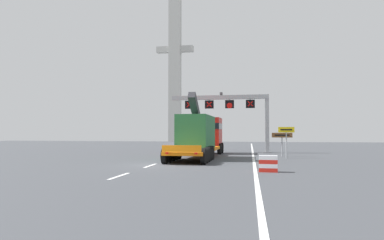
{
  "coord_description": "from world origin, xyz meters",
  "views": [
    {
      "loc": [
        5.92,
        -21.78,
        2.17
      ],
      "look_at": [
        0.32,
        10.51,
        3.39
      ],
      "focal_mm": 31.28,
      "sensor_mm": 36.0,
      "label": 1
    }
  ],
  "objects_px": {
    "heavy_haul_truck_orange": "(201,134)",
    "exit_sign_yellow": "(286,135)",
    "overhead_lane_gantry": "(232,106)",
    "crash_barrier_striped": "(268,164)",
    "tourist_info_sign_brown": "(282,138)",
    "bridge_pylon_distant": "(175,65)"
  },
  "relations": [
    {
      "from": "exit_sign_yellow",
      "to": "tourist_info_sign_brown",
      "type": "xyz_separation_m",
      "value": [
        -0.14,
        2.3,
        -0.29
      ]
    },
    {
      "from": "crash_barrier_striped",
      "to": "bridge_pylon_distant",
      "type": "height_order",
      "value": "bridge_pylon_distant"
    },
    {
      "from": "crash_barrier_striped",
      "to": "overhead_lane_gantry",
      "type": "bearing_deg",
      "value": 99.36
    },
    {
      "from": "heavy_haul_truck_orange",
      "to": "exit_sign_yellow",
      "type": "xyz_separation_m",
      "value": [
        7.3,
        -0.94,
        -0.04
      ]
    },
    {
      "from": "bridge_pylon_distant",
      "to": "exit_sign_yellow",
      "type": "bearing_deg",
      "value": -67.2
    },
    {
      "from": "bridge_pylon_distant",
      "to": "crash_barrier_striped",
      "type": "bearing_deg",
      "value": -72.49
    },
    {
      "from": "overhead_lane_gantry",
      "to": "exit_sign_yellow",
      "type": "xyz_separation_m",
      "value": [
        4.9,
        -7.49,
        -3.07
      ]
    },
    {
      "from": "tourist_info_sign_brown",
      "to": "heavy_haul_truck_orange",
      "type": "bearing_deg",
      "value": -169.28
    },
    {
      "from": "tourist_info_sign_brown",
      "to": "crash_barrier_striped",
      "type": "distance_m",
      "value": 12.48
    },
    {
      "from": "heavy_haul_truck_orange",
      "to": "crash_barrier_striped",
      "type": "relative_size",
      "value": 13.79
    },
    {
      "from": "tourist_info_sign_brown",
      "to": "bridge_pylon_distant",
      "type": "bearing_deg",
      "value": 113.65
    },
    {
      "from": "overhead_lane_gantry",
      "to": "bridge_pylon_distant",
      "type": "bearing_deg",
      "value": 110.73
    },
    {
      "from": "heavy_haul_truck_orange",
      "to": "bridge_pylon_distant",
      "type": "relative_size",
      "value": 0.39
    },
    {
      "from": "tourist_info_sign_brown",
      "to": "crash_barrier_striped",
      "type": "relative_size",
      "value": 2.09
    },
    {
      "from": "exit_sign_yellow",
      "to": "tourist_info_sign_brown",
      "type": "bearing_deg",
      "value": 93.39
    },
    {
      "from": "overhead_lane_gantry",
      "to": "heavy_haul_truck_orange",
      "type": "bearing_deg",
      "value": -110.16
    },
    {
      "from": "overhead_lane_gantry",
      "to": "tourist_info_sign_brown",
      "type": "bearing_deg",
      "value": -47.47
    },
    {
      "from": "crash_barrier_striped",
      "to": "heavy_haul_truck_orange",
      "type": "bearing_deg",
      "value": 115.82
    },
    {
      "from": "overhead_lane_gantry",
      "to": "heavy_haul_truck_orange",
      "type": "distance_m",
      "value": 7.6
    },
    {
      "from": "overhead_lane_gantry",
      "to": "heavy_haul_truck_orange",
      "type": "relative_size",
      "value": 0.77
    },
    {
      "from": "heavy_haul_truck_orange",
      "to": "exit_sign_yellow",
      "type": "relative_size",
      "value": 5.38
    },
    {
      "from": "bridge_pylon_distant",
      "to": "overhead_lane_gantry",
      "type": "bearing_deg",
      "value": -69.27
    }
  ]
}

